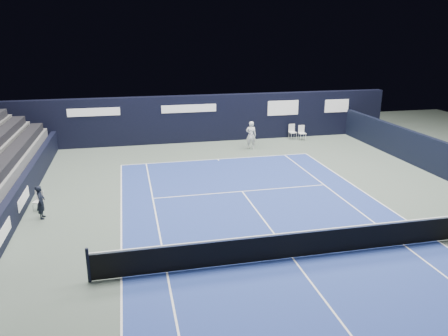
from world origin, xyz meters
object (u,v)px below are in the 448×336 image
Objects in this scene: folding_chair_back_a at (292,131)px; line_judge_chair at (39,199)px; folding_chair_back_b at (302,132)px; tennis_net at (293,244)px; tennis_player at (251,135)px.

line_judge_chair is at bearing -152.33° from folding_chair_back_a.
tennis_net is at bearing -113.16° from folding_chair_back_b.
tennis_player reaches higher than tennis_net.
folding_chair_back_b is at bearing 20.94° from tennis_player.
tennis_net is (-6.06, -15.70, -0.08)m from folding_chair_back_a.
tennis_net is 7.30× the size of tennis_player.
folding_chair_back_a is at bearing 55.34° from line_judge_chair.
folding_chair_back_a is at bearing 68.89° from tennis_net.
folding_chair_back_a is 0.66m from folding_chair_back_b.
folding_chair_back_b is at bearing 66.69° from tennis_net.
line_judge_chair is (-14.85, -9.54, -0.12)m from folding_chair_back_a.
tennis_player is (11.34, 7.64, 0.41)m from line_judge_chair.
tennis_net is at bearing -116.15° from folding_chair_back_a.
tennis_player reaches higher than line_judge_chair.
tennis_player reaches higher than folding_chair_back_b.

